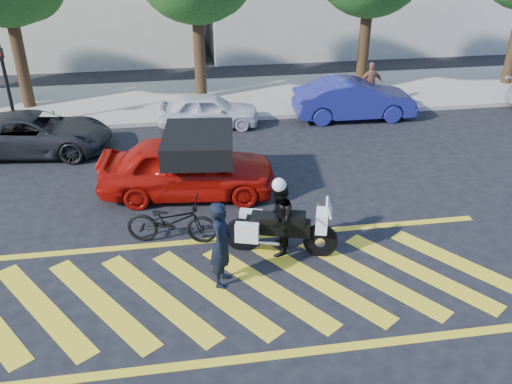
{
  "coord_description": "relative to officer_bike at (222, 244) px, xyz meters",
  "views": [
    {
      "loc": [
        -1.09,
        -8.7,
        6.92
      ],
      "look_at": [
        0.62,
        2.15,
        1.05
      ],
      "focal_mm": 38.0,
      "sensor_mm": 36.0,
      "label": 1
    }
  ],
  "objects": [
    {
      "name": "signal_pole",
      "position": [
        -6.13,
        9.44,
        0.98
      ],
      "size": [
        0.28,
        0.43,
        3.2
      ],
      "color": "black",
      "rests_on": "ground"
    },
    {
      "name": "crosswalk",
      "position": [
        0.33,
        -0.29,
        -0.93
      ],
      "size": [
        12.33,
        4.0,
        0.01
      ],
      "color": "yellow",
      "rests_on": "ground"
    },
    {
      "name": "parked_mid_right",
      "position": [
        0.44,
        8.91,
        -0.35
      ],
      "size": [
        3.54,
        1.63,
        1.17
      ],
      "primitive_type": "imported",
      "rotation": [
        0.0,
        0.0,
        1.5
      ],
      "color": "silver",
      "rests_on": "ground"
    },
    {
      "name": "parked_mid_left",
      "position": [
        -5.02,
        7.51,
        -0.3
      ],
      "size": [
        4.75,
        2.62,
        1.26
      ],
      "primitive_type": "imported",
      "rotation": [
        0.0,
        0.0,
        1.45
      ],
      "color": "black",
      "rests_on": "ground"
    },
    {
      "name": "parked_right",
      "position": [
        5.67,
        8.91,
        -0.22
      ],
      "size": [
        4.37,
        1.64,
        1.42
      ],
      "primitive_type": "imported",
      "rotation": [
        0.0,
        0.0,
        1.54
      ],
      "color": "navy",
      "rests_on": "ground"
    },
    {
      "name": "sidewalk",
      "position": [
        0.37,
        11.71,
        -0.86
      ],
      "size": [
        60.0,
        5.0,
        0.15
      ],
      "primitive_type": "cube",
      "color": "#9E998E",
      "rests_on": "ground"
    },
    {
      "name": "pedestrian_right",
      "position": [
        6.63,
        9.94,
        0.01
      ],
      "size": [
        0.94,
        0.4,
        1.59
      ],
      "primitive_type": "imported",
      "rotation": [
        0.0,
        0.0,
        3.16
      ],
      "color": "#985B45",
      "rests_on": "sidewalk"
    },
    {
      "name": "officer_bike",
      "position": [
        0.0,
        0.0,
        0.0
      ],
      "size": [
        0.65,
        0.79,
        1.87
      ],
      "primitive_type": "imported",
      "rotation": [
        0.0,
        0.0,
        1.23
      ],
      "color": "black",
      "rests_on": "ground"
    },
    {
      "name": "ground",
      "position": [
        0.37,
        -0.29,
        -0.93
      ],
      "size": [
        90.0,
        90.0,
        0.0
      ],
      "primitive_type": "plane",
      "color": "black",
      "rests_on": "ground"
    },
    {
      "name": "police_motorcycle",
      "position": [
        1.35,
        0.92,
        -0.33
      ],
      "size": [
        2.45,
        1.18,
        1.11
      ],
      "rotation": [
        0.0,
        0.0,
        -0.3
      ],
      "color": "black",
      "rests_on": "ground"
    },
    {
      "name": "bicycle",
      "position": [
        -0.97,
        1.71,
        -0.39
      ],
      "size": [
        2.19,
        1.14,
        1.09
      ],
      "primitive_type": "imported",
      "rotation": [
        0.0,
        0.0,
        1.37
      ],
      "color": "black",
      "rests_on": "ground"
    },
    {
      "name": "red_convertible",
      "position": [
        -0.51,
        4.0,
        -0.15
      ],
      "size": [
        4.78,
        2.36,
        1.57
      ],
      "primitive_type": "imported",
      "rotation": [
        0.0,
        0.0,
        1.46
      ],
      "color": "#AD0E07",
      "rests_on": "ground"
    },
    {
      "name": "officer_moto",
      "position": [
        1.33,
        0.9,
        -0.08
      ],
      "size": [
        0.86,
        0.98,
        1.7
      ],
      "primitive_type": "imported",
      "rotation": [
        0.0,
        0.0,
        -1.87
      ],
      "color": "black",
      "rests_on": "ground"
    }
  ]
}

